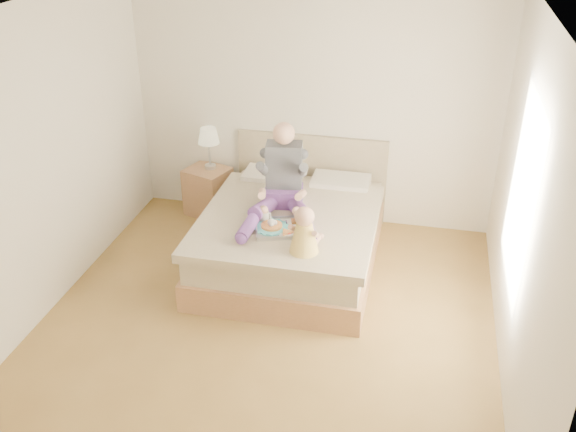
% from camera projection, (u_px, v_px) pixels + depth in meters
% --- Properties ---
extents(room, '(4.02, 4.22, 2.71)m').
position_uv_depth(room, '(274.00, 169.00, 5.05)').
color(room, brown).
rests_on(room, ground).
extents(bed, '(1.70, 2.18, 1.00)m').
position_uv_depth(bed, '(293.00, 233.00, 6.55)').
color(bed, '#956945').
rests_on(bed, ground).
extents(nightstand, '(0.57, 0.53, 0.56)m').
position_uv_depth(nightstand, '(208.00, 191.00, 7.48)').
color(nightstand, '#956945').
rests_on(nightstand, ground).
extents(lamp, '(0.24, 0.24, 0.49)m').
position_uv_depth(lamp, '(209.00, 138.00, 7.20)').
color(lamp, silver).
rests_on(lamp, nightstand).
extents(adult, '(0.74, 1.10, 0.88)m').
position_uv_depth(adult, '(283.00, 186.00, 6.25)').
color(adult, '#613687').
rests_on(adult, bed).
extents(tray, '(0.61, 0.54, 0.15)m').
position_uv_depth(tray, '(283.00, 226.00, 6.01)').
color(tray, silver).
rests_on(tray, bed).
extents(baby, '(0.30, 0.39, 0.44)m').
position_uv_depth(baby, '(305.00, 233.00, 5.60)').
color(baby, gold).
rests_on(baby, bed).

